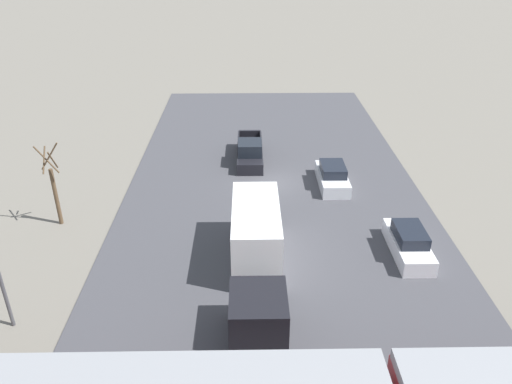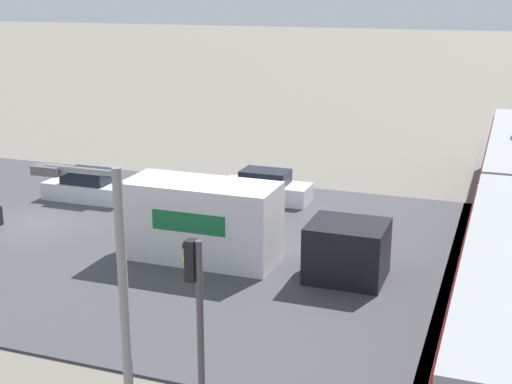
{
  "view_description": "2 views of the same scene",
  "coord_description": "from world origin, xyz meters",
  "views": [
    {
      "loc": [
        1.71,
        31.64,
        15.96
      ],
      "look_at": [
        1.3,
        7.54,
        3.31
      ],
      "focal_mm": 35.0,
      "sensor_mm": 36.0,
      "label": 1
    },
    {
      "loc": [
        25.61,
        20.23,
        10.55
      ],
      "look_at": [
        -1.73,
        10.28,
        2.11
      ],
      "focal_mm": 50.0,
      "sensor_mm": 36.0,
      "label": 2
    }
  ],
  "objects": [
    {
      "name": "rail_bed",
      "position": [
        0.0,
        20.56,
        0.05
      ],
      "size": [
        52.59,
        4.4,
        0.22
      ],
      "color": "slate",
      "rests_on": "ground"
    },
    {
      "name": "traffic_light_pole",
      "position": [
        12.48,
        14.05,
        3.42
      ],
      "size": [
        0.28,
        0.47,
        5.27
      ],
      "color": "#47474C",
      "rests_on": "ground"
    },
    {
      "name": "sedan_car_1",
      "position": [
        -4.18,
        0.36,
        0.72
      ],
      "size": [
        1.89,
        4.52,
        1.55
      ],
      "color": "silver",
      "rests_on": "ground"
    },
    {
      "name": "box_truck",
      "position": [
        1.33,
        10.54,
        1.53
      ],
      "size": [
        2.52,
        10.28,
        3.14
      ],
      "color": "black",
      "rests_on": "ground"
    },
    {
      "name": "road_surface",
      "position": [
        0.0,
        0.0,
        0.04
      ],
      "size": [
        20.15,
        44.23,
        0.08
      ],
      "color": "#424247",
      "rests_on": "ground"
    },
    {
      "name": "sedan_car_0",
      "position": [
        -7.08,
        8.83,
        0.73
      ],
      "size": [
        1.76,
        4.56,
        1.57
      ],
      "rotation": [
        0.0,
        0.0,
        3.14
      ],
      "color": "silver",
      "rests_on": "ground"
    },
    {
      "name": "street_lamp_near_crossing",
      "position": [
        14.2,
        13.03,
        4.23
      ],
      "size": [
        0.36,
        1.95,
        7.23
      ],
      "color": "gray",
      "rests_on": "ground"
    },
    {
      "name": "ground_plane",
      "position": [
        0.0,
        0.0,
        0.0
      ],
      "size": [
        320.0,
        320.0,
        0.0
      ],
      "primitive_type": "plane",
      "color": "slate"
    },
    {
      "name": "light_rail_tram",
      "position": [
        -2.9,
        20.56,
        1.73
      ],
      "size": [
        32.26,
        2.8,
        4.54
      ],
      "color": "#B21E23",
      "rests_on": "ground"
    }
  ]
}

